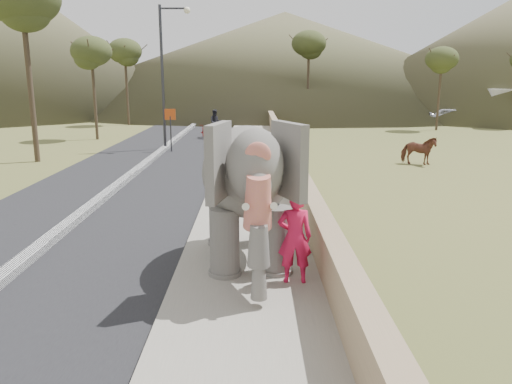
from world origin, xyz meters
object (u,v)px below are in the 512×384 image
at_px(motorcyclist, 209,127).
at_px(cow, 419,151).
at_px(elephant_and_man, 248,191).
at_px(lamppost, 167,63).

bearing_deg(motorcyclist, cow, -44.15).
bearing_deg(cow, elephant_and_man, 169.20).
xyz_separation_m(lamppost, cow, (12.75, -5.22, -4.19)).
relative_size(lamppost, motorcyclist, 4.05).
relative_size(cow, motorcyclist, 0.82).
distance_m(lamppost, motorcyclist, 7.03).
relative_size(cow, elephant_and_man, 0.36).
xyz_separation_m(cow, motorcyclist, (-10.97, 10.64, 0.08)).
xyz_separation_m(lamppost, elephant_and_man, (4.71, -18.28, -3.18)).
bearing_deg(cow, lamppost, 88.55).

